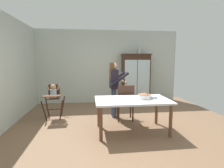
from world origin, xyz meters
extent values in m
plane|color=brown|center=(0.00, 0.00, 0.00)|extent=(6.24, 6.24, 0.00)
cube|color=beige|center=(0.00, 2.63, 1.35)|extent=(5.32, 0.06, 2.70)
cube|color=#382116|center=(1.02, 2.37, 0.89)|extent=(1.01, 0.42, 1.79)
cube|color=#382116|center=(1.02, 2.37, 1.81)|extent=(1.07, 0.48, 0.04)
cube|color=silver|center=(0.79, 2.15, 0.98)|extent=(0.45, 0.01, 1.25)
cube|color=silver|center=(1.26, 2.15, 0.98)|extent=(0.45, 0.01, 1.25)
cube|color=#382116|center=(1.02, 2.37, 0.98)|extent=(0.93, 0.36, 0.02)
cylinder|color=#B2B7B2|center=(1.15, 2.37, 1.94)|extent=(0.13, 0.13, 0.22)
cylinder|color=#B2B7B2|center=(1.15, 2.37, 2.07)|extent=(0.07, 0.07, 0.05)
cylinder|color=#382116|center=(-1.89, 0.62, 0.28)|extent=(0.13, 0.14, 0.56)
cylinder|color=#382116|center=(-1.45, 0.64, 0.28)|extent=(0.14, 0.13, 0.56)
cylinder|color=#382116|center=(-1.91, 1.06, 0.28)|extent=(0.14, 0.13, 0.56)
cylinder|color=#382116|center=(-1.47, 1.08, 0.28)|extent=(0.13, 0.14, 0.56)
cube|color=#382116|center=(-1.68, 0.85, 0.25)|extent=(0.42, 0.06, 0.02)
cube|color=#382116|center=(-1.68, 0.85, 0.57)|extent=(0.35, 0.35, 0.02)
cube|color=#382116|center=(-1.69, 1.01, 0.76)|extent=(0.31, 0.04, 0.34)
cube|color=brown|center=(-1.67, 0.58, 0.68)|extent=(0.45, 0.26, 0.02)
cylinder|color=#9EBCD1|center=(-1.68, 0.87, 0.70)|extent=(0.17, 0.17, 0.22)
sphere|color=tan|center=(-1.68, 0.87, 0.87)|extent=(0.15, 0.15, 0.15)
cylinder|color=tan|center=(-1.82, 0.87, 0.86)|extent=(0.10, 0.05, 0.17)
cylinder|color=tan|center=(-1.54, 0.88, 0.86)|extent=(0.10, 0.05, 0.17)
cylinder|color=#33425B|center=(-0.02, 0.70, 0.41)|extent=(0.11, 0.11, 0.82)
cylinder|color=#33425B|center=(-0.03, 0.87, 0.41)|extent=(0.11, 0.11, 0.82)
cube|color=black|center=(-0.02, 0.79, 1.08)|extent=(0.21, 0.37, 0.52)
cube|color=white|center=(0.08, 0.79, 1.08)|extent=(0.01, 0.06, 0.49)
sphere|color=tan|center=(-0.02, 0.79, 1.43)|extent=(0.19, 0.19, 0.19)
cube|color=brown|center=(-0.08, 0.79, 1.31)|extent=(0.11, 0.20, 0.44)
cylinder|color=black|center=(0.13, 0.59, 1.10)|extent=(0.49, 0.09, 0.37)
sphere|color=tan|center=(0.29, 0.60, 0.99)|extent=(0.08, 0.08, 0.08)
cylinder|color=black|center=(0.11, 0.99, 1.10)|extent=(0.49, 0.09, 0.37)
sphere|color=tan|center=(0.27, 1.00, 0.99)|extent=(0.08, 0.08, 0.08)
cube|color=silver|center=(0.24, -0.32, 0.72)|extent=(1.63, 0.97, 0.04)
cylinder|color=brown|center=(-0.48, -0.71, 0.35)|extent=(0.07, 0.07, 0.70)
cylinder|color=brown|center=(0.97, -0.71, 0.35)|extent=(0.07, 0.07, 0.70)
cylinder|color=brown|center=(-0.48, 0.08, 0.35)|extent=(0.07, 0.07, 0.70)
cylinder|color=brown|center=(0.96, 0.08, 0.35)|extent=(0.07, 0.07, 0.70)
cylinder|color=white|center=(0.52, -0.31, 0.79)|extent=(0.28, 0.28, 0.10)
cylinder|color=#935B3D|center=(0.52, -0.31, 0.84)|extent=(0.27, 0.27, 0.01)
cylinder|color=#F2E5CC|center=(0.52, -0.31, 0.88)|extent=(0.01, 0.01, 0.06)
cone|color=yellow|center=(0.52, -0.31, 0.92)|extent=(0.02, 0.02, 0.02)
sphere|color=red|center=(0.58, -0.34, 0.87)|extent=(0.04, 0.04, 0.04)
cylinder|color=#B2BCC6|center=(0.73, -0.29, 0.77)|extent=(0.18, 0.18, 0.05)
cylinder|color=#382116|center=(0.44, 0.66, 0.23)|extent=(0.04, 0.04, 0.45)
cylinder|color=#382116|center=(0.07, 0.68, 0.23)|extent=(0.04, 0.04, 0.45)
cylinder|color=#382116|center=(0.41, 0.29, 0.23)|extent=(0.04, 0.04, 0.45)
cylinder|color=#382116|center=(0.04, 0.31, 0.23)|extent=(0.04, 0.04, 0.45)
cube|color=brown|center=(0.24, 0.49, 0.47)|extent=(0.47, 0.47, 0.03)
cube|color=#382116|center=(0.23, 0.29, 0.72)|extent=(0.42, 0.07, 0.48)
cylinder|color=#382116|center=(0.42, 0.27, 0.72)|extent=(0.03, 0.03, 0.48)
cylinder|color=#382116|center=(0.04, 0.30, 0.72)|extent=(0.03, 0.03, 0.48)
camera|label=1|loc=(-0.69, -4.07, 1.60)|focal=28.43mm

